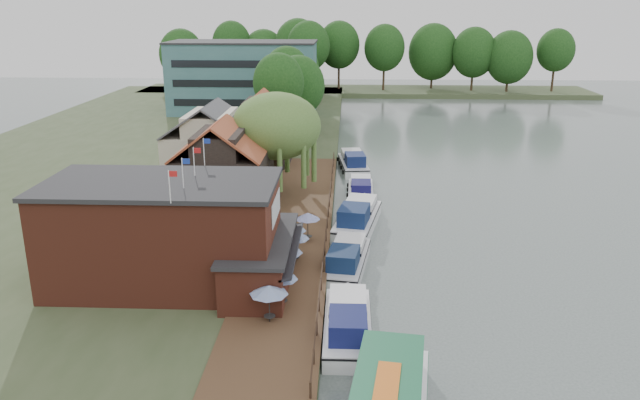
{
  "coord_description": "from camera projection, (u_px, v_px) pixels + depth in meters",
  "views": [
    {
      "loc": [
        -3.68,
        -39.92,
        19.4
      ],
      "look_at": [
        -6.0,
        12.0,
        3.0
      ],
      "focal_mm": 35.0,
      "sensor_mm": 36.0,
      "label": 1
    }
  ],
  "objects": [
    {
      "name": "umbrella_2",
      "position": [
        287.0,
        261.0,
        43.33
      ],
      "size": [
        2.3,
        2.3,
        2.38
      ],
      "primitive_type": null,
      "color": "navy",
      "rests_on": "quay_deck"
    },
    {
      "name": "land_bank",
      "position": [
        137.0,
        161.0,
        78.18
      ],
      "size": [
        50.0,
        140.0,
        1.0
      ],
      "primitive_type": "cube",
      "color": "#384728",
      "rests_on": "ground"
    },
    {
      "name": "bank_tree_2",
      "position": [
        287.0,
        86.0,
        96.75
      ],
      "size": [
        7.25,
        7.25,
        12.29
      ],
      "primitive_type": null,
      "color": "#143811",
      "rests_on": "land_bank"
    },
    {
      "name": "bank_tree_3",
      "position": [
        278.0,
        74.0,
        118.18
      ],
      "size": [
        7.17,
        7.17,
        11.16
      ],
      "primitive_type": null,
      "color": "#143811",
      "rests_on": "land_bank"
    },
    {
      "name": "bank_tree_0",
      "position": [
        279.0,
        100.0,
        82.65
      ],
      "size": [
        6.77,
        6.77,
        12.38
      ],
      "primitive_type": null,
      "color": "#143811",
      "rests_on": "land_bank"
    },
    {
      "name": "umbrella_3",
      "position": [
        295.0,
        247.0,
        45.91
      ],
      "size": [
        2.19,
        2.19,
        2.38
      ],
      "primitive_type": null,
      "color": "navy",
      "rests_on": "quay_deck"
    },
    {
      "name": "umbrella_1",
      "position": [
        282.0,
        288.0,
        39.2
      ],
      "size": [
        2.07,
        2.07,
        2.38
      ],
      "primitive_type": null,
      "color": "navy",
      "rests_on": "quay_deck"
    },
    {
      "name": "cruiser_2",
      "position": [
        358.0,
        214.0,
        56.07
      ],
      "size": [
        5.34,
        11.24,
        2.65
      ],
      "primitive_type": null,
      "rotation": [
        0.0,
        0.0,
        -0.18
      ],
      "color": "white",
      "rests_on": "ground"
    },
    {
      "name": "pub",
      "position": [
        193.0,
        233.0,
        41.96
      ],
      "size": [
        20.0,
        11.0,
        7.3
      ],
      "primitive_type": null,
      "color": "maroon",
      "rests_on": "land_bank"
    },
    {
      "name": "bank_tree_1",
      "position": [
        298.0,
        95.0,
        90.23
      ],
      "size": [
        7.61,
        7.61,
        11.47
      ],
      "primitive_type": null,
      "color": "#143811",
      "rests_on": "land_bank"
    },
    {
      "name": "cottage_b",
      "position": [
        212.0,
        144.0,
        65.76
      ],
      "size": [
        9.6,
        8.6,
        8.5
      ],
      "primitive_type": null,
      "color": "beige",
      "rests_on": "land_bank"
    },
    {
      "name": "bank_tree_4",
      "position": [
        302.0,
        74.0,
        122.8
      ],
      "size": [
        6.7,
        6.7,
        10.42
      ],
      "primitive_type": null,
      "color": "#143811",
      "rests_on": "land_bank"
    },
    {
      "name": "quay_rail",
      "position": [
        327.0,
        222.0,
        53.49
      ],
      "size": [
        0.2,
        49.0,
        1.0
      ],
      "primitive_type": null,
      "color": "black",
      "rests_on": "land_bank"
    },
    {
      "name": "umbrella_5",
      "position": [
        308.0,
        227.0,
        50.06
      ],
      "size": [
        2.01,
        2.01,
        2.38
      ],
      "primitive_type": null,
      "color": "navy",
      "rests_on": "quay_deck"
    },
    {
      "name": "willow",
      "position": [
        277.0,
        146.0,
        60.39
      ],
      "size": [
        8.6,
        8.6,
        10.43
      ],
      "primitive_type": null,
      "color": "#476B2D",
      "rests_on": "land_bank"
    },
    {
      "name": "cruiser_3",
      "position": [
        361.0,
        188.0,
        64.95
      ],
      "size": [
        3.04,
        9.15,
        2.18
      ],
      "primitive_type": null,
      "rotation": [
        0.0,
        0.0,
        -0.01
      ],
      "color": "white",
      "rests_on": "ground"
    },
    {
      "name": "hotel_block",
      "position": [
        244.0,
        77.0,
        109.19
      ],
      "size": [
        25.4,
        12.4,
        12.3
      ],
      "primitive_type": null,
      "color": "#38666B",
      "rests_on": "land_bank"
    },
    {
      "name": "umbrella_0",
      "position": [
        269.0,
        304.0,
        37.22
      ],
      "size": [
        2.34,
        2.34,
        2.38
      ],
      "primitive_type": null,
      "color": "navy",
      "rests_on": "quay_deck"
    },
    {
      "name": "quay_deck",
      "position": [
        296.0,
        228.0,
        53.26
      ],
      "size": [
        6.0,
        50.0,
        0.1
      ],
      "primitive_type": "cube",
      "color": "#47301E",
      "rests_on": "land_bank"
    },
    {
      "name": "cruiser_0",
      "position": [
        348.0,
        318.0,
        37.72
      ],
      "size": [
        3.22,
        9.91,
        2.4
      ],
      "primitive_type": null,
      "rotation": [
        0.0,
        0.0,
        0.0
      ],
      "color": "white",
      "rests_on": "ground"
    },
    {
      "name": "ground",
      "position": [
        398.0,
        293.0,
        43.71
      ],
      "size": [
        260.0,
        260.0,
        0.0
      ],
      "primitive_type": "plane",
      "color": "#4F5B59",
      "rests_on": "ground"
    },
    {
      "name": "cottage_a",
      "position": [
        221.0,
        168.0,
        56.11
      ],
      "size": [
        8.6,
        7.6,
        8.5
      ],
      "primitive_type": null,
      "color": "black",
      "rests_on": "land_bank"
    },
    {
      "name": "umbrella_4",
      "position": [
        293.0,
        239.0,
        47.51
      ],
      "size": [
        2.1,
        2.1,
        2.38
      ],
      "primitive_type": null,
      "color": "#1A4490",
      "rests_on": "quay_deck"
    },
    {
      "name": "cottage_c",
      "position": [
        261.0,
        128.0,
        74.17
      ],
      "size": [
        7.6,
        7.6,
        8.5
      ],
      "primitive_type": null,
      "color": "black",
      "rests_on": "land_bank"
    },
    {
      "name": "bank_tree_5",
      "position": [
        309.0,
        58.0,
        130.99
      ],
      "size": [
        9.0,
        9.0,
        15.15
      ],
      "primitive_type": null,
      "color": "#143811",
      "rests_on": "land_bank"
    },
    {
      "name": "cruiser_4",
      "position": [
        353.0,
        160.0,
        75.75
      ],
      "size": [
        4.38,
        10.4,
        2.45
      ],
      "primitive_type": null,
      "rotation": [
        0.0,
        0.0,
        0.11
      ],
      "color": "silver",
      "rests_on": "ground"
    },
    {
      "name": "cruiser_1",
      "position": [
        347.0,
        256.0,
        47.21
      ],
      "size": [
        4.44,
        10.01,
        2.33
      ],
      "primitive_type": null,
      "rotation": [
        0.0,
        0.0,
        -0.14
      ],
      "color": "silver",
      "rests_on": "ground"
    }
  ]
}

